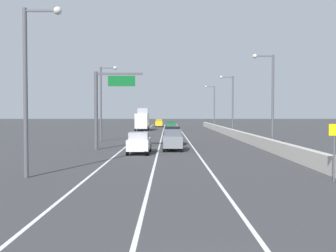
% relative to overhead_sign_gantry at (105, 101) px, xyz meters
% --- Properties ---
extents(ground_plane, '(320.00, 320.00, 0.00)m').
position_rel_overhead_sign_gantry_xyz_m(ground_plane, '(7.26, 31.57, -4.73)').
color(ground_plane, '#38383A').
extents(lane_stripe_left, '(0.16, 130.00, 0.00)m').
position_rel_overhead_sign_gantry_xyz_m(lane_stripe_left, '(1.76, 22.57, -4.73)').
color(lane_stripe_left, silver).
rests_on(lane_stripe_left, ground_plane).
extents(lane_stripe_center, '(0.16, 130.00, 0.00)m').
position_rel_overhead_sign_gantry_xyz_m(lane_stripe_center, '(5.26, 22.57, -4.73)').
color(lane_stripe_center, silver).
rests_on(lane_stripe_center, ground_plane).
extents(lane_stripe_right, '(0.16, 130.00, 0.00)m').
position_rel_overhead_sign_gantry_xyz_m(lane_stripe_right, '(8.76, 22.57, -4.73)').
color(lane_stripe_right, silver).
rests_on(lane_stripe_right, ground_plane).
extents(jersey_barrier_right, '(0.60, 120.00, 1.10)m').
position_rel_overhead_sign_gantry_xyz_m(jersey_barrier_right, '(15.64, 7.57, -4.18)').
color(jersey_barrier_right, '#B2ADA3').
rests_on(jersey_barrier_right, ground_plane).
extents(overhead_sign_gantry, '(4.68, 0.36, 7.50)m').
position_rel_overhead_sign_gantry_xyz_m(overhead_sign_gantry, '(0.00, 0.00, 0.00)').
color(overhead_sign_gantry, '#47474C').
rests_on(overhead_sign_gantry, ground_plane).
extents(speed_advisory_sign, '(0.60, 0.11, 3.00)m').
position_rel_overhead_sign_gantry_xyz_m(speed_advisory_sign, '(14.74, -18.55, -2.96)').
color(speed_advisory_sign, '#4C4C51').
rests_on(speed_advisory_sign, ground_plane).
extents(lamp_post_right_second, '(2.14, 0.44, 9.34)m').
position_rel_overhead_sign_gantry_xyz_m(lamp_post_right_second, '(16.24, 1.06, 0.68)').
color(lamp_post_right_second, '#4C4C51').
rests_on(lamp_post_right_second, ground_plane).
extents(lamp_post_right_third, '(2.14, 0.44, 9.34)m').
position_rel_overhead_sign_gantry_xyz_m(lamp_post_right_third, '(16.06, 25.25, 0.68)').
color(lamp_post_right_third, '#4C4C51').
rests_on(lamp_post_right_third, ground_plane).
extents(lamp_post_right_fourth, '(2.14, 0.44, 9.34)m').
position_rel_overhead_sign_gantry_xyz_m(lamp_post_right_fourth, '(15.87, 49.44, 0.68)').
color(lamp_post_right_fourth, '#4C4C51').
rests_on(lamp_post_right_fourth, ground_plane).
extents(lamp_post_left_near, '(2.14, 0.44, 9.34)m').
position_rel_overhead_sign_gantry_xyz_m(lamp_post_left_near, '(-1.34, -17.14, 0.68)').
color(lamp_post_left_near, '#4C4C51').
rests_on(lamp_post_left_near, ground_plane).
extents(lamp_post_left_mid, '(2.14, 0.44, 9.34)m').
position_rel_overhead_sign_gantry_xyz_m(lamp_post_left_mid, '(-1.93, 11.89, 0.68)').
color(lamp_post_left_mid, '#4C4C51').
rests_on(lamp_post_left_mid, ground_plane).
extents(car_white_0, '(1.94, 4.63, 1.87)m').
position_rel_overhead_sign_gantry_xyz_m(car_white_0, '(3.64, -3.53, -3.79)').
color(car_white_0, white).
rests_on(car_white_0, ground_plane).
extents(car_yellow_1, '(1.86, 4.59, 1.97)m').
position_rel_overhead_sign_gantry_xyz_m(car_yellow_1, '(3.95, 62.42, -3.74)').
color(car_yellow_1, gold).
rests_on(car_yellow_1, ground_plane).
extents(car_gray_2, '(1.90, 4.10, 1.99)m').
position_rel_overhead_sign_gantry_xyz_m(car_gray_2, '(6.65, -0.88, -3.74)').
color(car_gray_2, slate).
rests_on(car_gray_2, ground_plane).
extents(car_green_3, '(1.85, 4.51, 1.86)m').
position_rel_overhead_sign_gantry_xyz_m(car_green_3, '(6.84, 48.76, -3.80)').
color(car_green_3, '#196033').
rests_on(car_green_3, ground_plane).
extents(car_black_4, '(2.04, 4.53, 2.04)m').
position_rel_overhead_sign_gantry_xyz_m(car_black_4, '(6.64, 6.40, -3.71)').
color(car_black_4, black).
rests_on(car_black_4, ground_plane).
extents(box_truck, '(2.46, 8.61, 4.47)m').
position_rel_overhead_sign_gantry_xyz_m(box_truck, '(1.01, 43.27, -2.68)').
color(box_truck, silver).
rests_on(box_truck, ground_plane).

